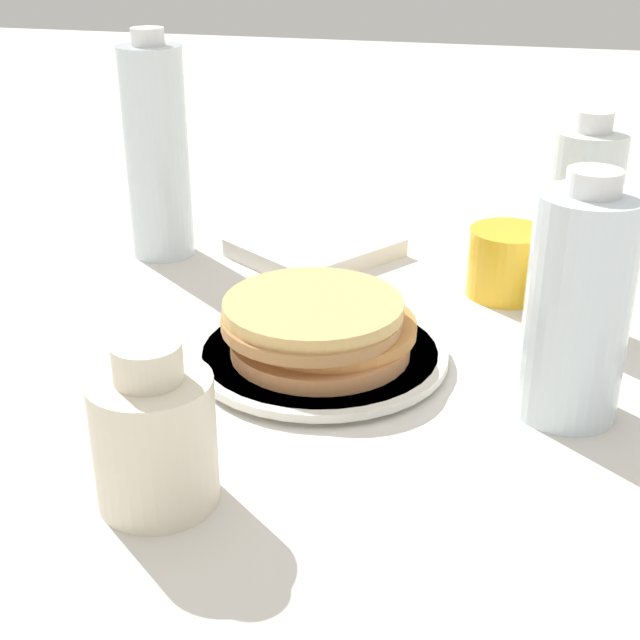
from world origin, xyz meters
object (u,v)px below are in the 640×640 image
(pancake_stack, at_px, (318,326))
(water_bottle_near, at_px, (580,232))
(water_bottle_far, at_px, (578,306))
(cream_jug, at_px, (154,435))
(water_bottle_mid, at_px, (157,152))
(plate, at_px, (320,354))
(juice_glass, at_px, (508,263))

(pancake_stack, height_order, water_bottle_near, water_bottle_near)
(water_bottle_far, bearing_deg, cream_jug, 125.33)
(water_bottle_far, bearing_deg, pancake_stack, 81.64)
(pancake_stack, distance_m, water_bottle_mid, 0.33)
(cream_jug, height_order, water_bottle_near, water_bottle_near)
(plate, xyz_separation_m, pancake_stack, (-0.00, 0.00, 0.03))
(plate, distance_m, water_bottle_far, 0.23)
(plate, height_order, water_bottle_far, water_bottle_far)
(juice_glass, bearing_deg, water_bottle_far, -164.67)
(pancake_stack, relative_size, water_bottle_near, 0.82)
(plate, xyz_separation_m, water_bottle_near, (0.12, -0.21, 0.09))
(water_bottle_mid, bearing_deg, plate, -131.70)
(water_bottle_near, distance_m, water_bottle_far, 0.16)
(plate, relative_size, cream_jug, 1.91)
(pancake_stack, xyz_separation_m, water_bottle_mid, (0.22, 0.24, 0.08))
(water_bottle_mid, relative_size, water_bottle_far, 1.27)
(cream_jug, relative_size, water_bottle_mid, 0.47)
(pancake_stack, height_order, water_bottle_mid, water_bottle_mid)
(cream_jug, bearing_deg, pancake_stack, -13.94)
(juice_glass, xyz_separation_m, water_bottle_far, (-0.22, -0.06, 0.06))
(pancake_stack, relative_size, water_bottle_mid, 0.68)
(water_bottle_mid, bearing_deg, pancake_stack, -132.10)
(juice_glass, height_order, water_bottle_near, water_bottle_near)
(pancake_stack, distance_m, water_bottle_near, 0.25)
(plate, xyz_separation_m, water_bottle_mid, (0.21, 0.24, 0.11))
(plate, bearing_deg, cream_jug, 165.96)
(pancake_stack, bearing_deg, plate, -23.51)
(plate, relative_size, water_bottle_near, 1.09)
(plate, distance_m, cream_jug, 0.23)
(juice_glass, relative_size, water_bottle_far, 0.41)
(juice_glass, bearing_deg, cream_jug, 153.89)
(water_bottle_near, xyz_separation_m, water_bottle_far, (-0.16, 0.00, -0.00))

